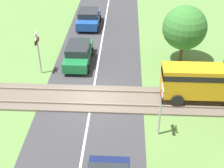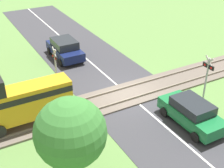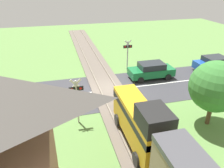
% 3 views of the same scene
% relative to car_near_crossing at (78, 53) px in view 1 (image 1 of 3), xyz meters
% --- Properties ---
extents(ground_plane, '(60.00, 60.00, 0.00)m').
position_rel_car_near_crossing_xyz_m(ground_plane, '(4.54, 1.44, -0.80)').
color(ground_plane, '#5B8442').
extents(road_surface, '(48.00, 6.40, 0.02)m').
position_rel_car_near_crossing_xyz_m(road_surface, '(4.54, 1.44, -0.79)').
color(road_surface, '#38383D').
rests_on(road_surface, ground_plane).
extents(track_bed, '(2.80, 48.00, 0.24)m').
position_rel_car_near_crossing_xyz_m(track_bed, '(4.54, 1.44, -0.74)').
color(track_bed, '#665B51').
rests_on(track_bed, ground_plane).
extents(car_near_crossing, '(4.21, 1.91, 1.53)m').
position_rel_car_near_crossing_xyz_m(car_near_crossing, '(0.00, 0.00, 0.00)').
color(car_near_crossing, '#197038').
rests_on(car_near_crossing, ground_plane).
extents(car_behind_queue, '(3.87, 2.07, 1.53)m').
position_rel_car_near_crossing_xyz_m(car_behind_queue, '(-6.92, 0.00, 0.00)').
color(car_behind_queue, '#1E4CA8').
rests_on(car_behind_queue, ground_plane).
extents(crossing_signal_west_approach, '(0.90, 0.18, 3.16)m').
position_rel_car_near_crossing_xyz_m(crossing_signal_west_approach, '(1.56, -2.48, 1.22)').
color(crossing_signal_west_approach, '#B7B7B7').
rests_on(crossing_signal_west_approach, ground_plane).
extents(crossing_signal_east_approach, '(0.90, 0.18, 3.16)m').
position_rel_car_near_crossing_xyz_m(crossing_signal_east_approach, '(7.52, 5.36, 1.22)').
color(crossing_signal_east_approach, '#B7B7B7').
rests_on(crossing_signal_east_approach, ground_plane).
extents(tree_roadside_hedge, '(3.17, 3.17, 4.30)m').
position_rel_car_near_crossing_xyz_m(tree_roadside_hedge, '(-0.65, 7.64, 1.91)').
color(tree_roadside_hedge, brown).
rests_on(tree_roadside_hedge, ground_plane).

